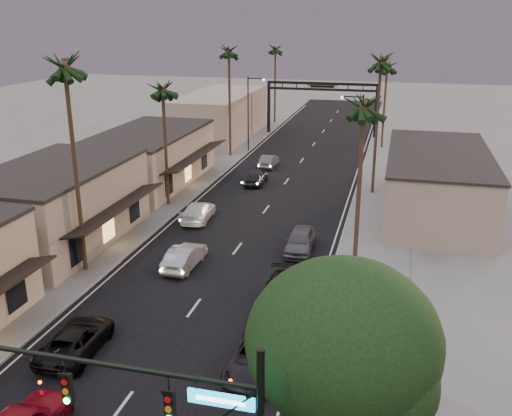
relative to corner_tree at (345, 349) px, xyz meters
The scene contains 27 objects.
ground 34.43m from the corner_tree, 106.23° to the left, with size 200.00×200.00×0.00m, color slate.
road 39.19m from the corner_tree, 104.16° to the left, with size 14.00×120.00×0.02m, color black.
sidewalk_left 48.78m from the corner_tree, 113.07° to the left, with size 5.00×92.00×0.12m, color slate.
sidewalk_right 44.94m from the corner_tree, 89.97° to the left, with size 5.00×92.00×0.12m, color slate.
storefront_mid 29.32m from the corner_tree, 140.47° to the left, with size 8.00×14.00×5.50m, color #A49383.
storefront_far 41.37m from the corner_tree, 123.05° to the left, with size 8.00×16.00×5.00m, color #B9A88D.
storefront_dist 61.86m from the corner_tree, 111.33° to the left, with size 8.00×20.00×6.00m, color #A49383.
building_right 33.05m from the corner_tree, 82.09° to the left, with size 8.00×18.00×5.00m, color #A49383.
corner_tree is the anchor object (origin of this frame).
arch 63.26m from the corner_tree, 98.62° to the left, with size 15.20×0.40×7.27m.
streetlight_right 37.64m from the corner_tree, 93.89° to the left, with size 2.13×0.30×9.00m.
streetlight_left 53.15m from the corner_tree, 107.97° to the left, with size 2.13×0.30×9.00m.
palm_lb 24.36m from the corner_tree, 141.17° to the left, with size 3.20×3.20×15.20m.
palm_lc 34.09m from the corner_tree, 122.34° to the left, with size 3.20×3.20×12.20m.
palm_ld 51.28m from the corner_tree, 110.81° to the left, with size 3.20×3.20×14.20m.
palm_ra 17.45m from the corner_tree, 93.03° to the left, with size 3.20×3.20×13.20m.
palm_rb 37.12m from the corner_tree, 91.37° to the left, with size 3.20×3.20×14.20m.
palm_rc 56.74m from the corner_tree, 90.89° to the left, with size 3.20×3.20×12.20m.
palm_far 72.96m from the corner_tree, 104.14° to the left, with size 3.20×3.20×13.20m.
oncoming_pickup 15.68m from the corner_tree, 156.48° to the left, with size 2.34×5.07×1.41m, color black.
oncoming_silver 21.21m from the corner_tree, 125.69° to the left, with size 1.59×4.55×1.50m, color gray.
oncoming_white 29.79m from the corner_tree, 119.06° to the left, with size 2.05×5.05×1.47m, color silver.
oncoming_dgrey 39.33m from the corner_tree, 108.38° to the left, with size 1.84×4.58×1.56m, color black.
oncoming_grey_far 45.77m from the corner_tree, 106.00° to the left, with size 1.43×4.10×1.35m, color #535358.
curbside_near 9.55m from the corner_tree, 124.38° to the left, with size 2.37×5.14×1.43m, color black.
curbside_black 14.13m from the corner_tree, 109.74° to the left, with size 2.40×5.91×1.71m, color black.
curbside_grey 22.41m from the corner_tree, 103.38° to the left, with size 1.88×4.66×1.59m, color #4A4B4F.
Camera 1 is at (10.59, -8.26, 15.90)m, focal length 40.00 mm.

